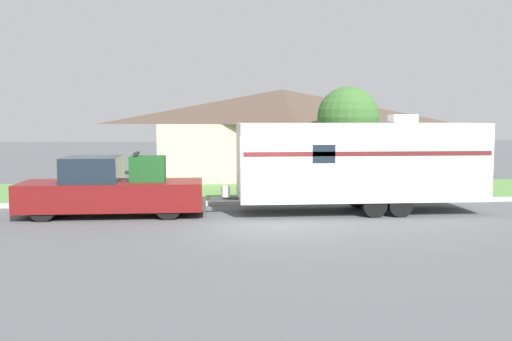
{
  "coord_description": "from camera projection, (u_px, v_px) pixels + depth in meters",
  "views": [
    {
      "loc": [
        -1.61,
        -16.38,
        3.07
      ],
      "look_at": [
        0.02,
        1.79,
        1.4
      ],
      "focal_mm": 40.0,
      "sensor_mm": 36.0,
      "label": 1
    }
  ],
  "objects": [
    {
      "name": "ground_plane",
      "position": [
        261.0,
        224.0,
        16.67
      ],
      "size": [
        120.0,
        120.0,
        0.0
      ],
      "primitive_type": "plane",
      "color": "#515456"
    },
    {
      "name": "pickup_truck",
      "position": [
        111.0,
        189.0,
        17.96
      ],
      "size": [
        5.76,
        2.05,
        2.01
      ],
      "color": "black",
      "rests_on": "ground_plane"
    },
    {
      "name": "curb_strip",
      "position": [
        251.0,
        202.0,
        20.38
      ],
      "size": [
        80.0,
        0.3,
        0.14
      ],
      "color": "#ADADA8",
      "rests_on": "ground_plane"
    },
    {
      "name": "tree_in_yard",
      "position": [
        348.0,
        118.0,
        24.11
      ],
      "size": [
        2.61,
        2.61,
        4.42
      ],
      "color": "brown",
      "rests_on": "ground_plane"
    },
    {
      "name": "mailbox",
      "position": [
        336.0,
        174.0,
        21.54
      ],
      "size": [
        0.48,
        0.2,
        1.26
      ],
      "color": "brown",
      "rests_on": "ground_plane"
    },
    {
      "name": "lawn_strip",
      "position": [
        244.0,
        191.0,
        24.01
      ],
      "size": [
        80.0,
        7.0,
        0.03
      ],
      "color": "#568442",
      "rests_on": "ground_plane"
    },
    {
      "name": "travel_trailer",
      "position": [
        360.0,
        161.0,
        18.6
      ],
      "size": [
        8.84,
        2.38,
        3.2
      ],
      "color": "black",
      "rests_on": "ground_plane"
    },
    {
      "name": "house_across_street",
      "position": [
        282.0,
        132.0,
        29.97
      ],
      "size": [
        13.53,
        7.25,
        4.59
      ],
      "color": "beige",
      "rests_on": "ground_plane"
    }
  ]
}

